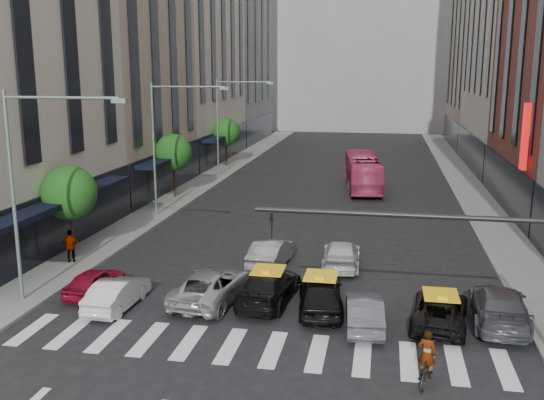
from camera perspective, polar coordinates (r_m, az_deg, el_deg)
The scene contains 29 objects.
ground at distance 21.43m, azimuth -2.25°, elevation -15.48°, with size 160.00×160.00×0.00m, color black.
sidewalk_left at distance 51.94m, azimuth -7.36°, elevation 1.12°, with size 3.00×96.00×0.15m, color slate.
sidewalk_right at distance 50.02m, azimuth 18.61°, elevation 0.15°, with size 3.00×96.00×0.15m, color slate.
building_left_b at distance 51.17m, azimuth -14.50°, elevation 14.10°, with size 8.00×16.00×24.00m, color tan.
building_left_d at distance 86.31m, azimuth -3.91°, elevation 15.50°, with size 8.00×18.00×30.00m, color gray.
building_right_d at distance 84.56m, azimuth 19.79°, elevation 14.23°, with size 8.00×18.00×28.00m, color tan.
building_far at distance 103.90m, azimuth 8.48°, elevation 16.49°, with size 30.00×10.00×36.00m, color gray.
tree_near at distance 33.31m, azimuth -18.54°, elevation 0.65°, with size 2.88×2.88×4.95m.
tree_mid at distance 47.72m, azimuth -9.28°, elevation 4.44°, with size 2.88×2.88×4.95m.
tree_far at distance 62.91m, azimuth -4.36°, elevation 6.40°, with size 2.88×2.88×4.95m.
streetlamp_near at distance 26.96m, azimuth -21.70°, elevation 2.70°, with size 5.38×0.25×9.00m.
streetlamp_mid at distance 41.27m, azimuth -9.89°, elevation 6.38°, with size 5.38×0.25×9.00m.
streetlamp_far at distance 56.49m, azimuth -4.23°, elevation 8.04°, with size 5.38×0.25×9.00m.
traffic_signal at distance 18.65m, azimuth 20.73°, elevation -5.69°, with size 10.10×0.20×6.00m.
liberty_sign at distance 39.59m, azimuth 22.73°, elevation 5.52°, with size 0.30×0.70×4.00m.
car_red at distance 28.59m, azimuth -16.33°, elevation -7.39°, with size 1.44×3.58×1.22m, color maroon.
car_white_front at distance 26.80m, azimuth -14.36°, elevation -8.50°, with size 1.38×3.96×1.30m, color #BBBBBB.
car_silver at distance 26.79m, azimuth -5.71°, elevation -8.03°, with size 2.39×5.18×1.44m, color #A3A4A9.
taxi_left at distance 26.55m, azimuth -0.34°, elevation -8.13°, with size 2.03×5.00×1.45m, color black.
taxi_center at distance 25.68m, azimuth 4.60°, elevation -8.79°, with size 1.82×4.53×1.54m, color black.
car_grey_mid at distance 24.43m, azimuth 8.68°, elevation -10.31°, with size 1.39×3.98×1.31m, color #47494F.
taxi_right at distance 25.26m, azimuth 15.53°, elevation -9.95°, with size 2.06×4.46×1.24m, color black.
car_grey_curb at distance 26.04m, azimuth 20.62°, elevation -9.31°, with size 2.10×5.18×1.50m, color #424449.
car_row2_left at distance 31.27m, azimuth -0.06°, elevation -4.98°, with size 1.53×4.38×1.44m, color gray.
car_row2_right at distance 31.38m, azimuth 6.55°, elevation -5.11°, with size 1.85×4.55×1.32m, color silver.
bus at distance 51.89m, azimuth 8.56°, elevation 2.66°, with size 2.51×10.71×2.98m, color #C03863.
motorcycle at distance 20.84m, azimuth 14.29°, elevation -15.31°, with size 0.60×1.73×0.91m, color black.
rider at distance 20.30m, azimuth 14.48°, elevation -12.16°, with size 0.58×0.38×1.60m, color gray.
pedestrian_far at distance 33.07m, azimuth -18.41°, elevation -4.15°, with size 1.00×0.42×1.70m, color gray.
Camera 1 is at (4.26, -18.50, 9.94)m, focal length 40.00 mm.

